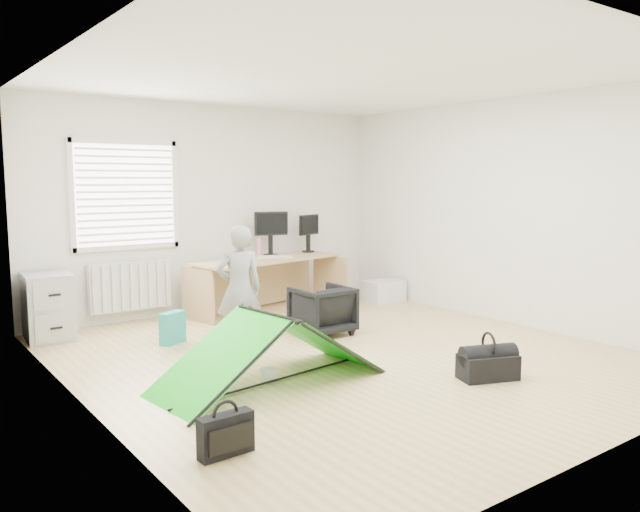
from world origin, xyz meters
TOP-DOWN VIEW (x-y plane):
  - ground at (0.00, 0.00)m, footprint 5.50×5.50m
  - back_wall at (0.00, 2.75)m, footprint 5.00×0.02m
  - window at (-1.20, 2.71)m, footprint 1.20×0.06m
  - radiator at (-1.20, 2.67)m, footprint 1.00×0.12m
  - desk at (0.49, 2.19)m, footprint 2.16×1.03m
  - filing_cabinet at (-2.22, 2.39)m, footprint 0.51×0.66m
  - monitor_left at (0.66, 2.43)m, footprint 0.47×0.23m
  - monitor_right at (1.32, 2.47)m, footprint 0.42×0.21m
  - keyboard at (0.60, 2.25)m, footprint 0.49×0.32m
  - thermos at (0.52, 2.48)m, footprint 0.07×0.07m
  - office_chair at (0.32, 0.79)m, footprint 0.60×0.61m
  - person at (-0.79, 0.69)m, footprint 0.53×0.42m
  - kite at (-1.07, -0.33)m, footprint 2.04×1.08m
  - storage_crate at (2.19, 1.81)m, footprint 0.55×0.39m
  - tote_bag at (-1.20, 1.41)m, footprint 0.31×0.23m
  - laptop_bag at (-2.04, -1.36)m, footprint 0.36×0.12m
  - white_box at (-1.04, -0.25)m, footprint 0.12×0.12m
  - duffel_bag at (0.53, -1.36)m, footprint 0.56×0.42m

SIDE VIEW (x-z plane):
  - ground at x=0.00m, z-range 0.00..0.00m
  - white_box at x=-1.04m, z-range 0.00..0.11m
  - duffel_bag at x=0.53m, z-range 0.00..0.22m
  - laptop_bag at x=-2.04m, z-range 0.00..0.27m
  - storage_crate at x=2.19m, z-range 0.00..0.30m
  - tote_bag at x=-1.20m, z-range 0.00..0.34m
  - office_chair at x=0.32m, z-range 0.00..0.55m
  - kite at x=-1.07m, z-range 0.00..0.61m
  - desk at x=0.49m, z-range 0.00..0.71m
  - filing_cabinet at x=-2.22m, z-range 0.00..0.73m
  - radiator at x=-1.20m, z-range 0.15..0.75m
  - person at x=-0.79m, z-range 0.00..1.29m
  - keyboard at x=0.60m, z-range 0.71..0.73m
  - thermos at x=0.52m, z-range 0.71..0.95m
  - monitor_right at x=1.32m, z-range 0.71..1.10m
  - monitor_left at x=0.66m, z-range 0.71..1.15m
  - back_wall at x=0.00m, z-range 0.00..2.70m
  - window at x=-1.20m, z-range 0.95..2.15m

